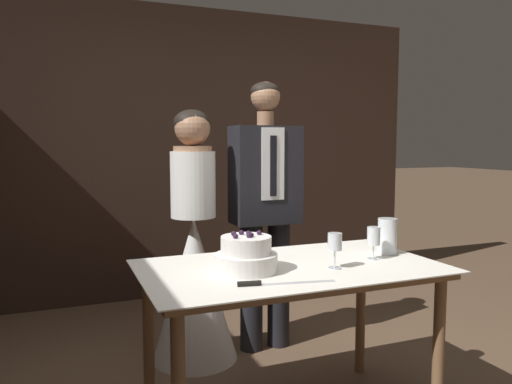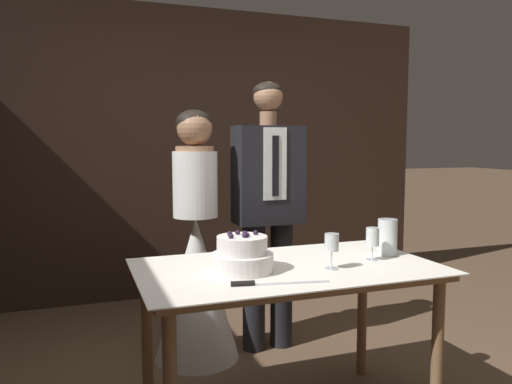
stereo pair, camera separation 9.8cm
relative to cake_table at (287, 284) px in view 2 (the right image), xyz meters
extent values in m
cube|color=black|center=(-0.03, 2.30, 0.58)|extent=(4.74, 0.12, 2.57)
cylinder|color=brown|center=(0.63, -0.33, -0.33)|extent=(0.06, 0.06, 0.75)
cylinder|color=brown|center=(-0.63, 0.33, -0.33)|extent=(0.06, 0.06, 0.75)
cylinder|color=brown|center=(0.63, 0.33, -0.33)|extent=(0.06, 0.06, 0.75)
cube|color=brown|center=(0.00, 0.00, 0.07)|extent=(1.38, 0.78, 0.03)
cube|color=white|center=(0.00, 0.00, 0.09)|extent=(1.44, 0.84, 0.01)
cylinder|color=white|center=(-0.24, -0.03, 0.13)|extent=(0.29, 0.29, 0.08)
cylinder|color=white|center=(-0.24, -0.03, 0.21)|extent=(0.23, 0.23, 0.08)
sphere|color=#2D1933|center=(-0.17, -0.01, 0.26)|extent=(0.02, 0.02, 0.02)
sphere|color=#2D1933|center=(-0.22, 0.00, 0.26)|extent=(0.02, 0.02, 0.02)
sphere|color=#2D1933|center=(-0.24, 0.02, 0.26)|extent=(0.02, 0.02, 0.02)
sphere|color=#2D1933|center=(-0.29, 0.01, 0.26)|extent=(0.02, 0.02, 0.02)
sphere|color=#2D1933|center=(-0.30, -0.06, 0.26)|extent=(0.02, 0.02, 0.02)
sphere|color=#2D1933|center=(-0.24, -0.06, 0.26)|extent=(0.02, 0.02, 0.02)
sphere|color=#2D1933|center=(-0.22, -0.05, 0.26)|extent=(0.02, 0.02, 0.02)
cube|color=silver|center=(-0.10, -0.29, 0.09)|extent=(0.32, 0.08, 0.00)
cylinder|color=black|center=(-0.31, -0.25, 0.10)|extent=(0.10, 0.04, 0.02)
cylinder|color=silver|center=(0.45, -0.04, 0.09)|extent=(0.06, 0.06, 0.00)
cylinder|color=silver|center=(0.45, -0.04, 0.13)|extent=(0.01, 0.01, 0.07)
cylinder|color=silver|center=(0.45, -0.04, 0.21)|extent=(0.07, 0.07, 0.09)
cylinder|color=maroon|center=(0.45, -0.04, 0.18)|extent=(0.05, 0.05, 0.03)
cylinder|color=silver|center=(0.17, -0.13, 0.09)|extent=(0.06, 0.06, 0.00)
cylinder|color=silver|center=(0.17, -0.13, 0.14)|extent=(0.01, 0.01, 0.08)
cylinder|color=silver|center=(0.17, -0.13, 0.22)|extent=(0.07, 0.07, 0.08)
cylinder|color=silver|center=(0.59, 0.03, 0.18)|extent=(0.10, 0.10, 0.19)
cylinder|color=white|center=(0.59, 0.03, 0.13)|extent=(0.05, 0.05, 0.09)
sphere|color=#F9CC4C|center=(0.59, 0.03, 0.19)|extent=(0.02, 0.02, 0.02)
cone|color=white|center=(-0.24, 0.88, -0.24)|extent=(0.54, 0.54, 0.92)
cylinder|color=white|center=(-0.24, 0.88, 0.42)|extent=(0.28, 0.28, 0.41)
cylinder|color=#A37556|center=(-0.24, 0.88, 0.64)|extent=(0.24, 0.24, 0.03)
sphere|color=#A37556|center=(-0.24, 0.88, 0.77)|extent=(0.22, 0.22, 0.22)
ellipsoid|color=black|center=(-0.24, 0.90, 0.80)|extent=(0.22, 0.22, 0.16)
cylinder|color=black|center=(0.14, 0.88, -0.28)|extent=(0.15, 0.15, 0.85)
cylinder|color=black|center=(0.34, 0.88, -0.28)|extent=(0.15, 0.15, 0.85)
cube|color=black|center=(0.24, 0.88, 0.47)|extent=(0.44, 0.24, 0.64)
cube|color=white|center=(0.24, 0.76, 0.55)|extent=(0.15, 0.01, 0.46)
cube|color=black|center=(0.24, 0.75, 0.53)|extent=(0.04, 0.01, 0.38)
cylinder|color=#A37556|center=(0.24, 0.88, 0.84)|extent=(0.11, 0.11, 0.09)
sphere|color=#A37556|center=(0.24, 0.88, 0.98)|extent=(0.19, 0.19, 0.19)
ellipsoid|color=black|center=(0.24, 0.89, 1.01)|extent=(0.19, 0.19, 0.12)
camera|label=1|loc=(-1.04, -2.13, 0.68)|focal=35.00mm
camera|label=2|loc=(-0.95, -2.17, 0.68)|focal=35.00mm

